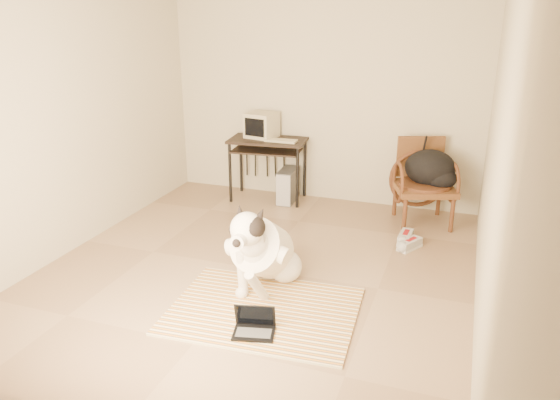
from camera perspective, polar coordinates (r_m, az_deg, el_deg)
The scene contains 16 objects.
floor at distance 5.36m, azimuth -2.32°, elevation -7.21°, with size 4.50×4.50×0.00m, color #987A5D.
wall_back at distance 7.00m, azimuth 4.49°, elevation 10.82°, with size 4.50×4.50×0.00m, color beige.
wall_front at distance 3.02m, azimuth -18.72°, elevation -2.20°, with size 4.50×4.50×0.00m, color beige.
wall_left at distance 5.93m, azimuth -20.95°, elevation 7.99°, with size 4.50×4.50×0.00m, color beige.
wall_right at distance 4.56m, azimuth 21.57°, elevation 4.70°, with size 4.50×4.50×0.00m, color beige.
rug at distance 4.66m, azimuth -1.77°, elevation -11.47°, with size 1.61×1.27×0.02m.
dog at distance 4.87m, azimuth -1.84°, elevation -5.40°, with size 0.60×1.26×0.91m.
laptop at distance 4.35m, azimuth -2.70°, elevation -12.98°, with size 0.36×0.30×0.22m.
computer_desk at distance 7.02m, azimuth -1.33°, elevation 5.46°, with size 1.02×0.63×0.81m.
crt_monitor at distance 7.08m, azimuth -1.95°, elevation 7.83°, with size 0.41×0.40×0.32m.
desk_keyboard at distance 6.87m, azimuth 0.10°, elevation 6.23°, with size 0.40×0.15×0.03m, color #BBB092.
pc_tower at distance 7.08m, azimuth 0.82°, elevation 1.53°, with size 0.22×0.47×0.43m.
rattan_chair at distance 6.54m, azimuth 14.74°, elevation 1.85°, with size 0.82×0.80×0.98m.
backpack at distance 6.50m, azimuth 15.59°, elevation 3.08°, with size 0.60×0.47×0.42m.
sneaker_left at distance 6.06m, azimuth 12.97°, elevation -3.89°, with size 0.15×0.33×0.11m.
sneaker_right at distance 5.91m, azimuth 13.41°, elevation -4.55°, with size 0.25×0.32×0.11m.
Camera 1 is at (1.80, -4.42, 2.42)m, focal length 35.00 mm.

